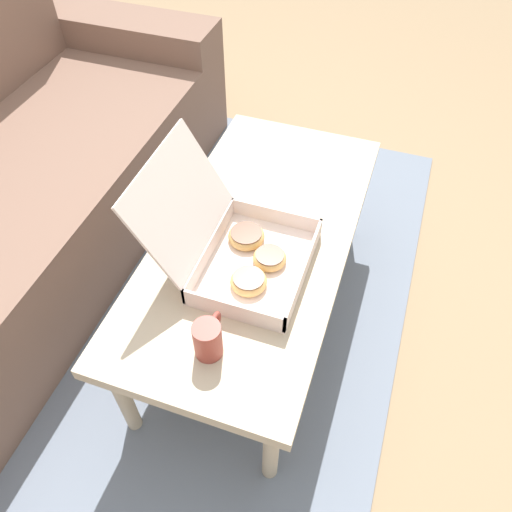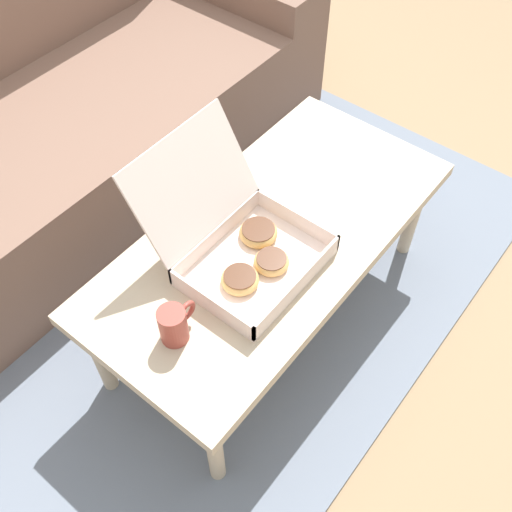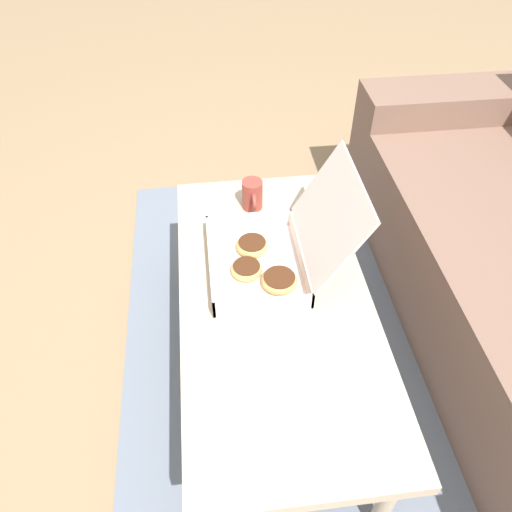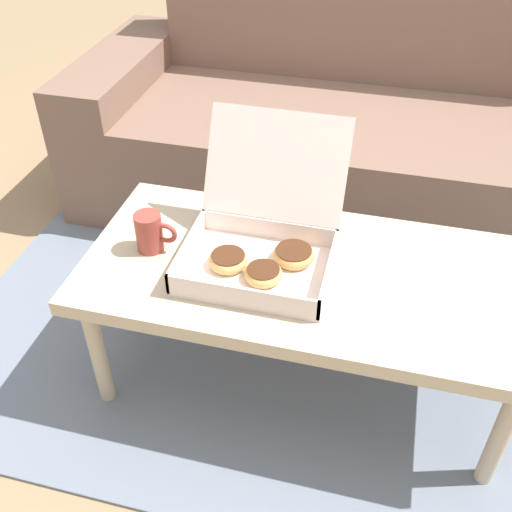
{
  "view_description": "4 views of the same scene",
  "coord_description": "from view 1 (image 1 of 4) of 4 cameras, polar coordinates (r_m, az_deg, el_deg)",
  "views": [
    {
      "loc": [
        -0.97,
        -0.49,
        1.5
      ],
      "look_at": [
        -0.12,
        -0.2,
        0.46
      ],
      "focal_mm": 35.0,
      "sensor_mm": 36.0,
      "label": 1
    },
    {
      "loc": [
        -0.88,
        -0.81,
        1.7
      ],
      "look_at": [
        -0.12,
        -0.2,
        0.46
      ],
      "focal_mm": 42.0,
      "sensor_mm": 36.0,
      "label": 2
    },
    {
      "loc": [
        0.92,
        -0.33,
        1.52
      ],
      "look_at": [
        -0.12,
        -0.2,
        0.46
      ],
      "focal_mm": 35.0,
      "sensor_mm": 36.0,
      "label": 3
    },
    {
      "loc": [
        0.16,
        -1.32,
        1.39
      ],
      "look_at": [
        -0.12,
        -0.2,
        0.46
      ],
      "focal_mm": 42.0,
      "sensor_mm": 36.0,
      "label": 4
    }
  ],
  "objects": [
    {
      "name": "coffee_table",
      "position": [
        1.52,
        0.02,
        1.43
      ],
      "size": [
        1.15,
        0.55,
        0.41
      ],
      "color": "#C6B293",
      "rests_on": "ground_plane"
    },
    {
      "name": "pastry_box",
      "position": [
        1.38,
        -2.02,
        1.0
      ],
      "size": [
        0.37,
        0.42,
        0.31
      ],
      "color": "silver",
      "rests_on": "coffee_table"
    },
    {
      "name": "coffee_mug",
      "position": [
        1.22,
        -5.48,
        -9.39
      ],
      "size": [
        0.11,
        0.07,
        0.11
      ],
      "color": "#993D33",
      "rests_on": "coffee_table"
    },
    {
      "name": "area_rug",
      "position": [
        1.95,
        -12.97,
        -2.61
      ],
      "size": [
        2.21,
        1.95,
        0.01
      ],
      "primitive_type": "cube",
      "color": "slate",
      "rests_on": "ground_plane"
    },
    {
      "name": "ground_plane",
      "position": [
        1.85,
        -4.77,
        -5.12
      ],
      "size": [
        12.0,
        12.0,
        0.0
      ],
      "primitive_type": "plane",
      "color": "#937756"
    }
  ]
}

